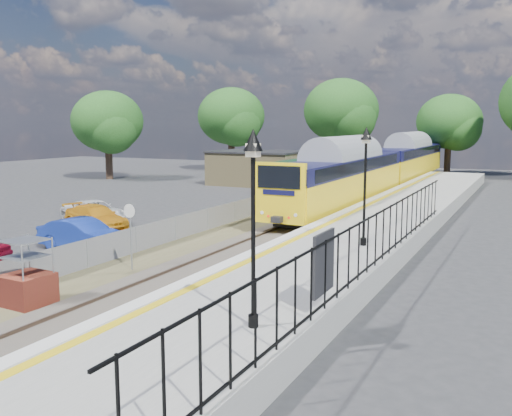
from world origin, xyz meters
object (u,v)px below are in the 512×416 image
Objects in this scene: speed_sign at (130,226)px; car_blue at (82,235)px; victorian_lamp_south at (253,182)px; brick_plinth at (27,274)px; car_yellow at (96,217)px; victorian_lamp_north at (366,158)px; car_white at (94,212)px; train at (383,165)px.

speed_sign is 4.83m from car_blue.
brick_plinth is (-8.18, 0.73, -3.28)m from victorian_lamp_south.
victorian_lamp_south is at bearing -110.60° from car_yellow.
victorian_lamp_south is 10.05m from speed_sign.
victorian_lamp_south is 2.16× the size of brick_plinth.
car_blue is at bearing -168.30° from victorian_lamp_north.
brick_plinth is (-7.98, -9.27, -3.28)m from victorian_lamp_north.
brick_plinth reaches higher than car_blue.
victorian_lamp_north reaches higher than car_yellow.
car_blue is at bearing -123.03° from car_white.
victorian_lamp_north is at bearing -77.66° from train.
train is at bearing -9.00° from car_white.
victorian_lamp_south is at bearing -109.24° from car_white.
train reaches higher than car_white.
speed_sign is at bearing -112.03° from car_blue.
victorian_lamp_south is 34.72m from train.
train is 33.63m from brick_plinth.
victorian_lamp_north reaches higher than car_white.
car_white is (-1.43, 1.44, -0.01)m from car_yellow.
speed_sign is (-8.00, 5.53, -2.54)m from victorian_lamp_south.
train is 15.65× the size of speed_sign.
victorian_lamp_south reaches higher than car_yellow.
train is 9.50× the size of car_blue.
speed_sign is (-2.50, -28.70, -0.59)m from train.
victorian_lamp_south is at bearing -31.49° from speed_sign.
train reaches higher than speed_sign.
victorian_lamp_north is 9.34m from speed_sign.
train is 24.61m from car_yellow.
victorian_lamp_south is 1.03× the size of car_yellow.
victorian_lamp_north reaches higher than speed_sign.
car_yellow is at bearing 37.96° from car_blue.
speed_sign reaches higher than car_blue.
brick_plinth is at bearing -126.58° from car_white.
brick_plinth is at bearing -130.75° from victorian_lamp_north.
brick_plinth is at bearing -89.02° from speed_sign.
victorian_lamp_north is 12.85m from car_blue.
speed_sign is 0.59× the size of car_yellow.
car_white is (-11.20, -21.08, -1.71)m from train.
brick_plinth is 0.48× the size of car_yellow.
speed_sign reaches higher than brick_plinth.
car_white is at bearing 141.97° from speed_sign.
victorian_lamp_south is 10.00m from victorian_lamp_north.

